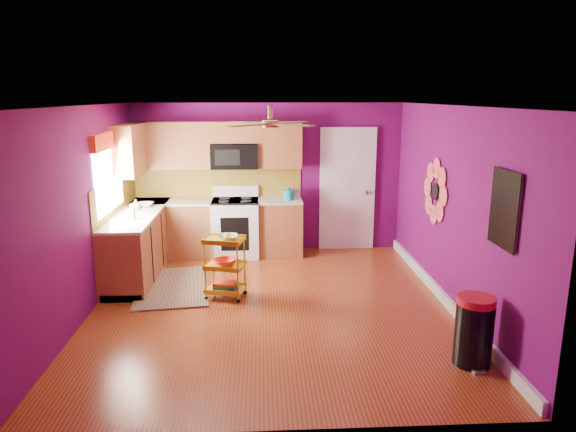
{
  "coord_description": "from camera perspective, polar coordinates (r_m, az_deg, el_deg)",
  "views": [
    {
      "loc": [
        -0.12,
        -6.1,
        2.62
      ],
      "look_at": [
        0.23,
        0.4,
        1.08
      ],
      "focal_mm": 32.0,
      "sensor_mm": 36.0,
      "label": 1
    }
  ],
  "objects": [
    {
      "name": "lower_cabinets",
      "position": [
        8.31,
        -11.43,
        -2.23
      ],
      "size": [
        2.81,
        2.31,
        0.94
      ],
      "color": "brown",
      "rests_on": "ground"
    },
    {
      "name": "teal_kettle",
      "position": [
        8.44,
        0.05,
        2.39
      ],
      "size": [
        0.18,
        0.18,
        0.21
      ],
      "color": "#128888",
      "rests_on": "lower_cabinets"
    },
    {
      "name": "left_window",
      "position": [
        7.51,
        -19.35,
        5.79
      ],
      "size": [
        0.08,
        1.35,
        1.08
      ],
      "color": "white",
      "rests_on": "ground"
    },
    {
      "name": "soap_bottle_a",
      "position": [
        7.44,
        -17.04,
        0.47
      ],
      "size": [
        0.09,
        0.1,
        0.21
      ],
      "primitive_type": "imported",
      "color": "#EA3F72",
      "rests_on": "lower_cabinets"
    },
    {
      "name": "counter_dish",
      "position": [
        8.21,
        -15.63,
        1.21
      ],
      "size": [
        0.26,
        0.26,
        0.06
      ],
      "primitive_type": "imported",
      "color": "white",
      "rests_on": "lower_cabinets"
    },
    {
      "name": "rolling_cart",
      "position": [
        6.79,
        -6.96,
        -5.37
      ],
      "size": [
        0.57,
        0.47,
        0.89
      ],
      "color": "gold",
      "rests_on": "ground"
    },
    {
      "name": "counter_cup",
      "position": [
        7.46,
        -17.4,
        0.02
      ],
      "size": [
        0.12,
        0.12,
        0.09
      ],
      "primitive_type": "imported",
      "color": "white",
      "rests_on": "lower_cabinets"
    },
    {
      "name": "room_envelope",
      "position": [
        6.19,
        -1.65,
        4.1
      ],
      "size": [
        4.54,
        5.04,
        2.52
      ],
      "color": "#5E0A55",
      "rests_on": "ground"
    },
    {
      "name": "upper_cabinetry",
      "position": [
        8.39,
        -10.8,
        7.45
      ],
      "size": [
        2.8,
        2.3,
        1.26
      ],
      "color": "brown",
      "rests_on": "ground"
    },
    {
      "name": "trash_can",
      "position": [
        5.5,
        19.96,
        -11.89
      ],
      "size": [
        0.42,
        0.44,
        0.71
      ],
      "color": "black",
      "rests_on": "ground"
    },
    {
      "name": "ground",
      "position": [
        6.65,
        -1.79,
        -9.94
      ],
      "size": [
        5.0,
        5.0,
        0.0
      ],
      "primitive_type": "plane",
      "color": "maroon",
      "rests_on": "ground"
    },
    {
      "name": "soap_bottle_b",
      "position": [
        8.03,
        -16.55,
        1.24
      ],
      "size": [
        0.12,
        0.12,
        0.16
      ],
      "primitive_type": "imported",
      "color": "white",
      "rests_on": "lower_cabinets"
    },
    {
      "name": "panel_door",
      "position": [
        8.84,
        6.59,
        2.82
      ],
      "size": [
        0.95,
        0.11,
        2.15
      ],
      "color": "white",
      "rests_on": "ground"
    },
    {
      "name": "electric_range",
      "position": [
        8.56,
        -5.83,
        -1.23
      ],
      "size": [
        0.76,
        0.66,
        1.13
      ],
      "color": "white",
      "rests_on": "ground"
    },
    {
      "name": "shag_rug",
      "position": [
        7.41,
        -12.67,
        -7.66
      ],
      "size": [
        1.14,
        1.67,
        0.02
      ],
      "primitive_type": "cube",
      "rotation": [
        0.0,
        0.0,
        0.12
      ],
      "color": "black",
      "rests_on": "ground"
    },
    {
      "name": "ceiling_fan",
      "position": [
        6.31,
        -1.99,
        10.29
      ],
      "size": [
        1.01,
        1.01,
        0.26
      ],
      "color": "#BF8C3F",
      "rests_on": "ground"
    },
    {
      "name": "toaster",
      "position": [
        8.51,
        0.52,
        2.52
      ],
      "size": [
        0.22,
        0.15,
        0.18
      ],
      "primitive_type": "cube",
      "color": "beige",
      "rests_on": "lower_cabinets"
    },
    {
      "name": "right_wall_art",
      "position": [
        6.34,
        18.77,
        1.87
      ],
      "size": [
        0.04,
        2.74,
        1.04
      ],
      "color": "black",
      "rests_on": "ground"
    }
  ]
}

